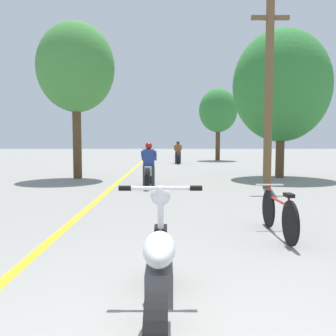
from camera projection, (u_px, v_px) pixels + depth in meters
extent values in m
cube|color=yellow|center=(127.00, 175.00, 14.62)|extent=(0.14, 48.00, 0.01)
cylinder|color=brown|center=(269.00, 94.00, 10.40)|extent=(0.24, 0.24, 5.54)
cube|color=brown|center=(270.00, 18.00, 10.23)|extent=(1.10, 0.10, 0.12)
cylinder|color=#513A23|center=(280.00, 147.00, 13.50)|extent=(0.32, 0.32, 2.31)
ellipsoid|color=#337F38|center=(282.00, 86.00, 13.32)|extent=(3.64, 3.28, 4.19)
cylinder|color=#513A23|center=(218.00, 141.00, 25.37)|extent=(0.32, 0.32, 2.71)
ellipsoid|color=#337F38|center=(218.00, 110.00, 25.20)|extent=(2.71, 2.44, 3.11)
cylinder|color=#513A23|center=(77.00, 136.00, 13.23)|extent=(0.32, 0.32, 3.20)
ellipsoid|color=#42893D|center=(76.00, 67.00, 13.04)|extent=(2.84, 2.56, 3.27)
cylinder|color=black|center=(161.00, 256.00, 3.41)|extent=(0.12, 0.60, 0.60)
ellipsoid|color=silver|center=(159.00, 248.00, 2.61)|extent=(0.24, 0.63, 0.21)
cube|color=#4C4C51|center=(159.00, 283.00, 2.63)|extent=(0.20, 0.36, 0.24)
cylinder|color=silver|center=(161.00, 223.00, 3.29)|extent=(0.06, 0.23, 0.69)
cylinder|color=silver|center=(160.00, 188.00, 3.18)|extent=(0.64, 0.04, 0.04)
cylinder|color=black|center=(125.00, 188.00, 3.17)|extent=(0.11, 0.05, 0.05)
cylinder|color=black|center=(196.00, 188.00, 3.18)|extent=(0.11, 0.05, 0.05)
sphere|color=silver|center=(161.00, 195.00, 3.27)|extent=(0.19, 0.19, 0.19)
cylinder|color=black|center=(150.00, 174.00, 11.77)|extent=(0.12, 0.62, 0.62)
cylinder|color=black|center=(147.00, 179.00, 10.24)|extent=(0.12, 0.62, 0.62)
cube|color=silver|center=(149.00, 170.00, 10.99)|extent=(0.20, 0.98, 0.28)
cylinder|color=silver|center=(150.00, 154.00, 11.62)|extent=(0.50, 0.03, 0.03)
cylinder|color=#38383D|center=(145.00, 176.00, 10.95)|extent=(0.11, 0.11, 0.63)
cylinder|color=#38383D|center=(153.00, 176.00, 10.95)|extent=(0.11, 0.11, 0.63)
cube|color=navy|center=(149.00, 158.00, 10.94)|extent=(0.34, 0.27, 0.53)
cylinder|color=navy|center=(143.00, 156.00, 11.09)|extent=(0.08, 0.42, 0.33)
cylinder|color=navy|center=(155.00, 156.00, 11.09)|extent=(0.08, 0.42, 0.33)
sphere|color=#B21919|center=(149.00, 146.00, 10.95)|extent=(0.21, 0.21, 0.21)
cylinder|color=black|center=(178.00, 158.00, 22.77)|extent=(0.12, 0.66, 0.66)
cylinder|color=black|center=(178.00, 159.00, 21.36)|extent=(0.12, 0.66, 0.66)
cube|color=navy|center=(178.00, 155.00, 22.05)|extent=(0.20, 0.90, 0.28)
cylinder|color=silver|center=(178.00, 147.00, 22.62)|extent=(0.50, 0.03, 0.03)
cylinder|color=#38383D|center=(176.00, 158.00, 22.02)|extent=(0.11, 0.11, 0.65)
cylinder|color=#38383D|center=(180.00, 158.00, 22.02)|extent=(0.11, 0.11, 0.65)
cube|color=brown|center=(178.00, 149.00, 22.00)|extent=(0.34, 0.27, 0.55)
cylinder|color=brown|center=(175.00, 148.00, 22.16)|extent=(0.08, 0.44, 0.34)
cylinder|color=brown|center=(181.00, 148.00, 22.16)|extent=(0.08, 0.44, 0.34)
sphere|color=#2D333D|center=(178.00, 143.00, 22.01)|extent=(0.22, 0.22, 0.22)
cylinder|color=black|center=(268.00, 209.00, 5.76)|extent=(0.04, 0.61, 0.61)
cylinder|color=black|center=(290.00, 223.00, 4.74)|extent=(0.04, 0.61, 0.61)
cylinder|color=#B21E1E|center=(279.00, 201.00, 5.24)|extent=(0.04, 0.82, 0.04)
cylinder|color=#B21E1E|center=(289.00, 209.00, 4.81)|extent=(0.03, 0.03, 0.37)
cube|color=black|center=(289.00, 195.00, 4.80)|extent=(0.10, 0.20, 0.05)
cylinder|color=#B21E1E|center=(270.00, 197.00, 5.70)|extent=(0.03, 0.03, 0.40)
cylinder|color=silver|center=(270.00, 185.00, 5.68)|extent=(0.44, 0.03, 0.03)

